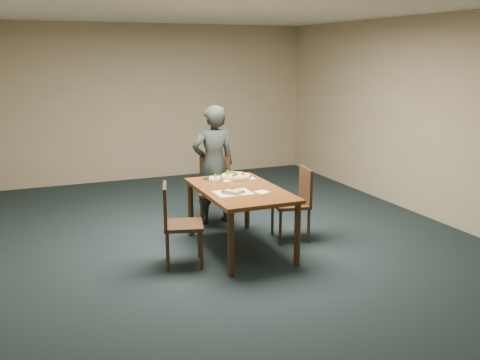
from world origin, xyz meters
name	(u,v)px	position (x,y,z in m)	size (l,w,h in m)	color
ground	(233,246)	(0.00, 0.00, 0.00)	(8.00, 8.00, 0.00)	black
room_shell	(233,102)	(0.00, 0.00, 1.74)	(8.00, 8.00, 8.00)	tan
dining_table	(240,196)	(0.03, -0.14, 0.66)	(0.90, 1.50, 0.75)	#502910
chair_far	(215,187)	(0.11, 0.94, 0.52)	(0.54, 0.54, 0.91)	black
chair_left	(176,220)	(-0.79, -0.30, 0.52)	(0.51, 0.51, 0.91)	black
chair_right	(297,199)	(0.83, -0.06, 0.52)	(0.49, 0.49, 0.91)	black
diner	(214,165)	(0.11, 0.98, 0.81)	(0.59, 0.39, 1.61)	black
placemat_main	(236,178)	(0.19, 0.39, 0.75)	(0.42, 0.32, 0.00)	white
placemat_near	(233,193)	(-0.12, -0.29, 0.75)	(0.40, 0.30, 0.00)	white
pizza_pan	(236,176)	(0.19, 0.39, 0.77)	(0.40, 0.40, 0.07)	silver
slice_plate_near	(233,191)	(-0.12, -0.29, 0.76)	(0.28, 0.28, 0.06)	silver
slice_plate_far	(215,179)	(-0.09, 0.40, 0.76)	(0.28, 0.28, 0.06)	silver
napkin	(262,192)	(0.19, -0.40, 0.75)	(0.14, 0.14, 0.01)	white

